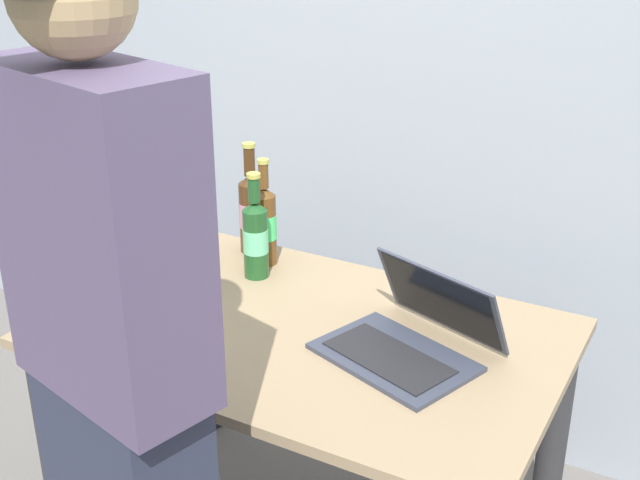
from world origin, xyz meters
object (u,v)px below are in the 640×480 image
beer_bottle_dark (256,237)px  laptop (411,336)px  person_figure (118,391)px  beer_bottle_brown (265,224)px  beer_bottle_green (251,210)px

beer_bottle_dark → laptop: bearing=-17.5°
beer_bottle_dark → person_figure: (0.24, -0.83, 0.05)m
beer_bottle_brown → person_figure: size_ratio=0.19×
laptop → beer_bottle_brown: beer_bottle_brown is taller
person_figure → beer_bottle_brown: bearing=106.3°
beer_bottle_brown → beer_bottle_green: (-0.08, 0.06, 0.01)m
laptop → beer_bottle_dark: beer_bottle_dark is taller
laptop → person_figure: person_figure is taller
laptop → beer_bottle_green: size_ratio=1.31×
beer_bottle_brown → person_figure: bearing=-73.7°
laptop → beer_bottle_dark: bearing=162.5°
person_figure → beer_bottle_green: bearing=109.9°
beer_bottle_green → beer_bottle_brown: bearing=-33.5°
beer_bottle_dark → person_figure: person_figure is taller
beer_bottle_dark → beer_bottle_green: 0.18m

